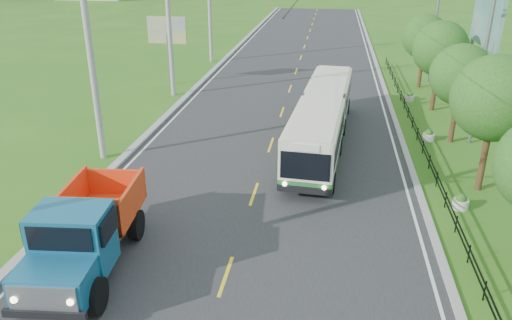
% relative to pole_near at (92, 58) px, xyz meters
% --- Properties ---
extents(ground, '(240.00, 240.00, 0.00)m').
position_rel_pole_near_xyz_m(ground, '(8.26, -9.00, -5.09)').
color(ground, '#2B6618').
rests_on(ground, ground).
extents(road, '(14.00, 120.00, 0.02)m').
position_rel_pole_near_xyz_m(road, '(8.26, 11.00, -5.08)').
color(road, '#28282B').
rests_on(road, ground).
extents(curb_left, '(0.40, 120.00, 0.15)m').
position_rel_pole_near_xyz_m(curb_left, '(1.06, 11.00, -5.02)').
color(curb_left, '#9E9E99').
rests_on(curb_left, ground).
extents(curb_right, '(0.30, 120.00, 0.10)m').
position_rel_pole_near_xyz_m(curb_right, '(15.41, 11.00, -5.04)').
color(curb_right, '#9E9E99').
rests_on(curb_right, ground).
extents(edge_line_left, '(0.12, 120.00, 0.00)m').
position_rel_pole_near_xyz_m(edge_line_left, '(1.61, 11.00, -5.07)').
color(edge_line_left, silver).
rests_on(edge_line_left, road).
extents(edge_line_right, '(0.12, 120.00, 0.00)m').
position_rel_pole_near_xyz_m(edge_line_right, '(14.91, 11.00, -5.07)').
color(edge_line_right, silver).
rests_on(edge_line_right, road).
extents(centre_dash, '(0.12, 2.20, 0.00)m').
position_rel_pole_near_xyz_m(centre_dash, '(8.26, -9.00, -5.07)').
color(centre_dash, yellow).
rests_on(centre_dash, road).
extents(railing_right, '(0.04, 40.00, 0.60)m').
position_rel_pole_near_xyz_m(railing_right, '(16.26, 5.00, -4.79)').
color(railing_right, black).
rests_on(railing_right, ground).
extents(pole_near, '(3.51, 0.32, 10.00)m').
position_rel_pole_near_xyz_m(pole_near, '(0.00, 0.00, 0.00)').
color(pole_near, gray).
rests_on(pole_near, ground).
extents(pole_mid, '(3.51, 0.32, 10.00)m').
position_rel_pole_near_xyz_m(pole_mid, '(0.00, 12.00, 0.00)').
color(pole_mid, gray).
rests_on(pole_mid, ground).
extents(pole_far, '(3.51, 0.32, 10.00)m').
position_rel_pole_near_xyz_m(pole_far, '(0.00, 24.00, 0.00)').
color(pole_far, gray).
rests_on(pole_far, ground).
extents(tree_third, '(3.60, 3.62, 6.00)m').
position_rel_pole_near_xyz_m(tree_third, '(18.12, -0.86, -1.11)').
color(tree_third, '#382314').
rests_on(tree_third, ground).
extents(tree_fourth, '(3.24, 3.31, 5.40)m').
position_rel_pole_near_xyz_m(tree_fourth, '(18.12, 5.14, -1.51)').
color(tree_fourth, '#382314').
rests_on(tree_fourth, ground).
extents(tree_fifth, '(3.48, 3.52, 5.80)m').
position_rel_pole_near_xyz_m(tree_fifth, '(18.12, 11.14, -1.24)').
color(tree_fifth, '#382314').
rests_on(tree_fifth, ground).
extents(tree_back, '(3.30, 3.36, 5.50)m').
position_rel_pole_near_xyz_m(tree_back, '(18.12, 17.14, -1.44)').
color(tree_back, '#382314').
rests_on(tree_back, ground).
extents(streetlight_mid, '(3.02, 0.20, 9.07)m').
position_rel_pole_near_xyz_m(streetlight_mid, '(18.90, 5.00, -0.19)').
color(streetlight_mid, slate).
rests_on(streetlight_mid, ground).
extents(streetlight_far, '(3.02, 0.20, 9.07)m').
position_rel_pole_near_xyz_m(streetlight_far, '(18.90, 19.00, -0.19)').
color(streetlight_far, slate).
rests_on(streetlight_far, ground).
extents(planter_near, '(0.64, 0.64, 0.67)m').
position_rel_pole_near_xyz_m(planter_near, '(16.86, -3.00, -4.81)').
color(planter_near, silver).
rests_on(planter_near, ground).
extents(planter_mid, '(0.64, 0.64, 0.67)m').
position_rel_pole_near_xyz_m(planter_mid, '(16.86, 5.00, -4.81)').
color(planter_mid, silver).
rests_on(planter_mid, ground).
extents(planter_far, '(0.64, 0.64, 0.67)m').
position_rel_pole_near_xyz_m(planter_far, '(16.86, 13.00, -4.81)').
color(planter_far, silver).
rests_on(planter_far, ground).
extents(billboard_left, '(3.00, 0.20, 5.20)m').
position_rel_pole_near_xyz_m(billboard_left, '(-1.24, 15.00, -1.23)').
color(billboard_left, slate).
rests_on(billboard_left, ground).
extents(billboard_right, '(0.24, 6.00, 7.30)m').
position_rel_pole_near_xyz_m(billboard_right, '(20.56, 11.00, 0.25)').
color(billboard_right, slate).
rests_on(billboard_right, ground).
extents(bus, '(3.31, 14.33, 2.74)m').
position_rel_pole_near_xyz_m(bus, '(10.97, 3.53, -3.45)').
color(bus, '#286530').
rests_on(bus, ground).
extents(dump_truck, '(2.95, 6.49, 2.65)m').
position_rel_pole_near_xyz_m(dump_truck, '(3.64, -9.17, -3.59)').
color(dump_truck, '#155A80').
rests_on(dump_truck, ground).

